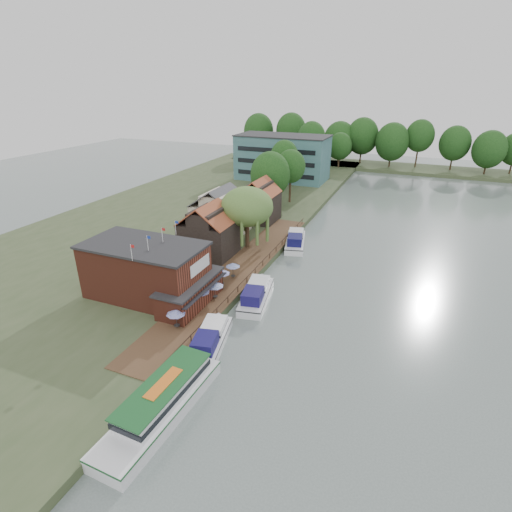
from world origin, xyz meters
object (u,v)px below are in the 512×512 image
at_px(cottage_b, 221,210).
at_px(swan, 186,376).
at_px(pub, 159,272).
at_px(hotel_block, 282,157).
at_px(cottage_c, 259,200).
at_px(umbrella_4, 233,271).
at_px(umbrella_0, 176,319).
at_px(cruiser_2, 295,239).
at_px(umbrella_3, 221,278).
at_px(willow, 247,218).
at_px(cruiser_1, 256,292).
at_px(umbrella_1, 201,297).
at_px(umbrella_2, 215,291).
at_px(cruiser_0, 210,337).
at_px(tour_boat, 160,402).
at_px(cottage_a, 209,230).

xyz_separation_m(cottage_b, swan, (14.49, -36.02, -5.03)).
relative_size(pub, hotel_block, 0.79).
xyz_separation_m(cottage_c, umbrella_4, (6.32, -25.49, -2.96)).
relative_size(umbrella_0, cruiser_2, 0.22).
distance_m(umbrella_3, cruiser_2, 20.74).
height_order(hotel_block, willow, hotel_block).
xyz_separation_m(willow, umbrella_4, (2.82, -11.49, -3.93)).
xyz_separation_m(cottage_c, swan, (10.49, -45.02, -5.03)).
distance_m(pub, cruiser_2, 28.24).
bearing_deg(cottage_b, cruiser_1, -52.17).
xyz_separation_m(pub, cottage_c, (0.00, 34.00, 0.60)).
distance_m(hotel_block, umbrella_1, 72.30).
height_order(pub, cottage_b, cottage_b).
bearing_deg(umbrella_0, swan, -50.82).
bearing_deg(hotel_block, umbrella_2, -77.91).
bearing_deg(swan, cruiser_2, 90.58).
distance_m(umbrella_0, umbrella_1, 5.52).
bearing_deg(umbrella_2, cruiser_0, -65.66).
bearing_deg(tour_boat, umbrella_3, 105.58).
height_order(cottage_c, tour_boat, cottage_c).
relative_size(cottage_b, cruiser_2, 0.88).
relative_size(pub, umbrella_2, 8.42).
height_order(willow, umbrella_1, willow).
height_order(umbrella_4, cruiser_1, umbrella_4).
distance_m(cottage_b, umbrella_4, 19.68).
xyz_separation_m(willow, umbrella_1, (2.38, -19.79, -3.93)).
xyz_separation_m(cruiser_2, tour_boat, (0.98, -42.24, 0.23)).
xyz_separation_m(hotel_block, cruiser_1, (19.11, -65.46, -5.82)).
distance_m(cottage_b, cruiser_1, 24.95).
distance_m(umbrella_2, tour_boat, 18.88).
xyz_separation_m(cottage_a, umbrella_2, (7.72, -12.72, -2.96)).
bearing_deg(umbrella_3, cottage_c, 101.72).
bearing_deg(cottage_c, swan, -76.89).
xyz_separation_m(pub, willow, (3.50, 20.00, 1.56)).
relative_size(tour_boat, swan, 32.66).
bearing_deg(cruiser_1, umbrella_1, -144.98).
relative_size(cottage_c, willow, 0.82).
bearing_deg(hotel_block, tour_boat, -77.63).
distance_m(umbrella_1, umbrella_3, 5.67).
bearing_deg(umbrella_4, umbrella_1, -93.04).
relative_size(pub, umbrella_0, 8.42).
bearing_deg(hotel_block, swan, -77.30).
relative_size(umbrella_4, cruiser_0, 0.23).
bearing_deg(tour_boat, cottage_a, 113.37).
height_order(umbrella_4, cruiser_2, umbrella_4).
bearing_deg(pub, cottage_b, 99.09).
bearing_deg(tour_boat, umbrella_4, 103.10).
xyz_separation_m(cottage_b, cruiser_1, (15.11, -19.46, -3.92)).
bearing_deg(cottage_c, umbrella_1, -80.13).
distance_m(cottage_c, cruiser_2, 13.38).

